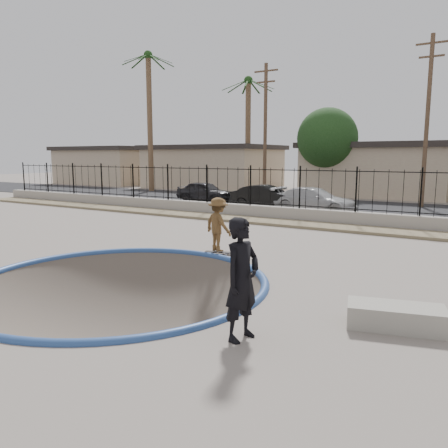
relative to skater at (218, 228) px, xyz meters
name	(u,v)px	position (x,y,z in m)	size (l,w,h in m)	color
ground	(311,239)	(-0.41, 9.26, -1.91)	(120.00, 120.00, 2.20)	slate
bowl_pit	(119,282)	(-0.41, -3.74, -0.81)	(6.84, 6.84, 1.80)	#4E443C
coping_ring	(119,282)	(-0.41, -3.74, -0.81)	(7.04, 7.04, 0.20)	navy
rock_strip	(289,223)	(-0.41, 6.46, -0.75)	(42.00, 1.60, 0.11)	#8C7C5C
retaining_wall	(299,215)	(-0.41, 7.56, -0.51)	(42.00, 0.45, 0.60)	gray
fence	(300,188)	(-0.41, 7.56, 0.69)	(40.00, 0.04, 1.80)	black
street	(342,206)	(-0.41, 14.26, -0.79)	(90.00, 8.00, 0.04)	black
house_west_far	(113,165)	(-28.41, 23.76, 1.17)	(10.60, 8.60, 3.90)	tan
house_west	(213,166)	(-15.41, 23.76, 1.17)	(11.60, 8.60, 3.90)	tan
house_center	(379,169)	(-0.41, 23.76, 1.17)	(10.60, 8.60, 3.90)	tan
palm_left	(149,93)	(-17.41, 17.26, 7.15)	(2.30, 2.30, 11.30)	brown
palm_mid	(248,109)	(-10.41, 21.26, 5.88)	(2.30, 2.30, 9.30)	brown
utility_pole_left	(265,129)	(-6.41, 16.26, 3.90)	(1.70, 0.24, 9.00)	#473323
utility_pole_mid	(427,119)	(3.59, 16.26, 4.15)	(1.70, 0.24, 9.50)	#473323
street_tree_left	(327,138)	(-3.41, 20.26, 3.38)	(4.32, 4.32, 6.36)	#473323
skater	(218,228)	(0.00, 0.00, 0.00)	(1.04, 0.60, 1.61)	brown
skateboard	(218,252)	(0.00, 0.00, -0.75)	(0.85, 0.43, 0.07)	black
videographer	(242,279)	(3.59, -5.02, 0.19)	(0.72, 0.48, 1.99)	black
concrete_ledge	(396,317)	(5.64, -3.26, -0.61)	(1.60, 0.70, 0.40)	gray
car_a	(205,192)	(-8.67, 12.26, -0.13)	(1.52, 3.78, 1.29)	black
car_b	(267,197)	(-3.55, 10.66, -0.12)	(1.39, 3.98, 1.31)	black
car_c	(314,200)	(-0.81, 10.66, -0.13)	(1.79, 4.41, 1.28)	#B9B9BB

